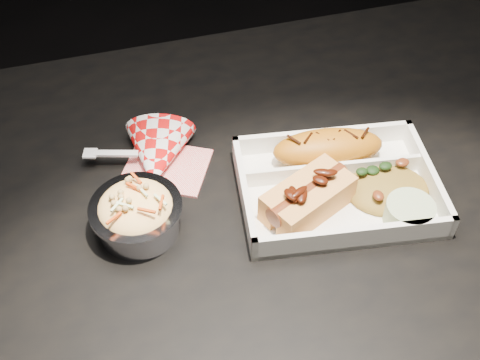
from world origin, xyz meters
name	(u,v)px	position (x,y,z in m)	size (l,w,h in m)	color
dining_table	(281,245)	(0.00, 0.00, 0.66)	(1.20, 0.80, 0.75)	black
food_tray	(336,189)	(0.07, 0.00, 0.76)	(0.27, 0.21, 0.04)	white
fried_pastry	(328,148)	(0.08, 0.05, 0.78)	(0.15, 0.06, 0.05)	#B76812
hotdog	(308,196)	(0.02, -0.02, 0.78)	(0.13, 0.10, 0.06)	#E49A4D
fried_rice_mound	(389,184)	(0.13, -0.03, 0.77)	(0.11, 0.09, 0.03)	olive
cupcake_liner	(409,213)	(0.13, -0.08, 0.77)	(0.06, 0.06, 0.03)	#A6B88B
foil_coleslaw_cup	(136,212)	(-0.19, 0.01, 0.78)	(0.11, 0.11, 0.07)	silver
napkin_fork	(157,156)	(-0.14, 0.11, 0.77)	(0.18, 0.14, 0.10)	red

